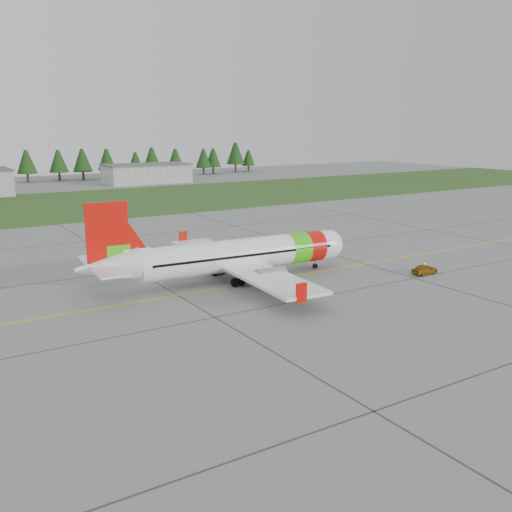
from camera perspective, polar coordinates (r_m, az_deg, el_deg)
ground at (r=58.81m, az=8.92°, el=-3.56°), size 320.00×320.00×0.00m
aircraft at (r=62.06m, az=-2.08°, el=0.06°), size 31.13×28.71×9.43m
follow_me_car at (r=67.33m, az=16.56°, el=-0.37°), size 1.20×1.39×3.35m
grass_strip at (r=130.91m, az=-15.28°, el=5.21°), size 320.00×50.00×0.03m
taxi_guideline at (r=64.82m, az=4.31°, el=-1.88°), size 120.00×0.25×0.02m
hangar_east at (r=172.63m, az=-10.88°, el=8.05°), size 24.00×12.00×5.20m
treeline at (r=184.58m, az=-20.54°, el=8.52°), size 160.00×8.00×10.00m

